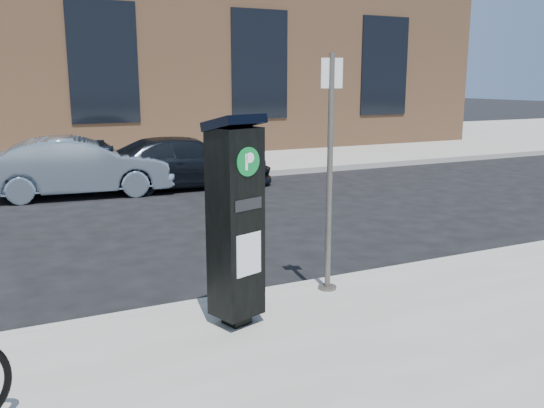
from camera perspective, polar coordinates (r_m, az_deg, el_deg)
ground at (r=6.88m, az=2.50°, el=-9.05°), size 120.00×120.00×0.00m
sidewalk_far at (r=20.02m, az=-16.84°, el=4.69°), size 60.00×12.00×0.15m
curb_near at (r=6.83m, az=2.58°, el=-8.52°), size 60.00×0.12×0.16m
curb_far at (r=14.21m, az=-12.97°, el=2.04°), size 60.00×0.12×0.16m
building at (r=22.91m, az=-18.73°, el=15.66°), size 28.00×10.05×8.25m
parking_kiosk at (r=5.45m, az=-3.65°, el=-1.56°), size 0.57×0.54×2.04m
sign_pole at (r=6.35m, az=5.73°, el=2.72°), size 0.22×0.21×2.62m
car_silver at (r=13.27m, az=-18.57°, el=3.53°), size 4.04×1.74×1.29m
car_dark at (r=13.79m, az=-8.43°, el=4.12°), size 4.18×1.82×1.20m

